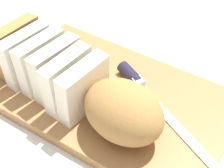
% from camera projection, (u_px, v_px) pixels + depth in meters
% --- Properties ---
extents(ground_plane, '(3.00, 3.00, 0.00)m').
position_uv_depth(ground_plane, '(112.00, 103.00, 0.69)').
color(ground_plane, silver).
extents(cutting_board, '(0.47, 0.30, 0.02)m').
position_uv_depth(cutting_board, '(112.00, 99.00, 0.68)').
color(cutting_board, '#9E6B3D').
rests_on(cutting_board, ground_plane).
extents(bread_loaf, '(0.37, 0.14, 0.11)m').
position_uv_depth(bread_loaf, '(80.00, 86.00, 0.62)').
color(bread_loaf, '#A8753D').
rests_on(bread_loaf, cutting_board).
extents(bread_knife, '(0.27, 0.14, 0.03)m').
position_uv_depth(bread_knife, '(140.00, 86.00, 0.68)').
color(bread_knife, silver).
rests_on(bread_knife, cutting_board).
extents(crumb_near_knife, '(0.00, 0.00, 0.00)m').
position_uv_depth(crumb_near_knife, '(112.00, 86.00, 0.69)').
color(crumb_near_knife, '#A8753D').
rests_on(crumb_near_knife, cutting_board).
extents(crumb_near_loaf, '(0.01, 0.01, 0.01)m').
position_uv_depth(crumb_near_loaf, '(134.00, 72.00, 0.71)').
color(crumb_near_loaf, '#A8753D').
rests_on(crumb_near_loaf, cutting_board).
extents(crumb_stray_left, '(0.00, 0.00, 0.00)m').
position_uv_depth(crumb_stray_left, '(154.00, 105.00, 0.65)').
color(crumb_stray_left, '#A8753D').
rests_on(crumb_stray_left, cutting_board).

